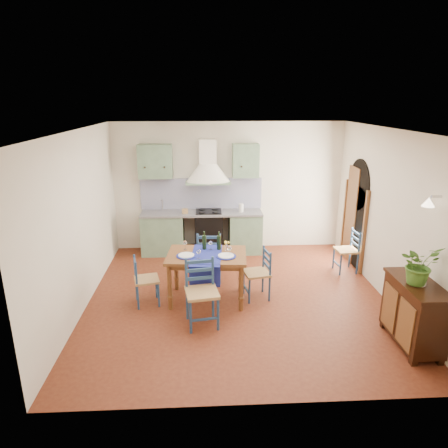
% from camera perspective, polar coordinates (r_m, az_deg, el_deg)
% --- Properties ---
extents(floor, '(5.00, 5.00, 0.00)m').
position_cam_1_polar(floor, '(6.94, 1.94, -10.47)').
color(floor, '#4A1A10').
rests_on(floor, ground).
extents(back_wall, '(5.00, 0.96, 2.80)m').
position_cam_1_polar(back_wall, '(8.68, -2.37, 2.76)').
color(back_wall, beige).
rests_on(back_wall, ground).
extents(right_wall, '(0.26, 5.00, 2.80)m').
position_cam_1_polar(right_wall, '(7.33, 21.69, 1.07)').
color(right_wall, beige).
rests_on(right_wall, ground).
extents(left_wall, '(0.04, 5.00, 2.80)m').
position_cam_1_polar(left_wall, '(6.67, -19.86, 0.30)').
color(left_wall, beige).
rests_on(left_wall, ground).
extents(ceiling, '(5.00, 5.00, 0.01)m').
position_cam_1_polar(ceiling, '(6.15, 2.21, 13.31)').
color(ceiling, white).
rests_on(ceiling, back_wall).
extents(dining_table, '(1.36, 1.04, 1.14)m').
position_cam_1_polar(dining_table, '(6.58, -2.46, -5.11)').
color(dining_table, brown).
rests_on(dining_table, ground).
extents(chair_near, '(0.53, 0.53, 1.00)m').
position_cam_1_polar(chair_near, '(5.99, -3.22, -9.69)').
color(chair_near, navy).
rests_on(chair_near, ground).
extents(chair_far, '(0.48, 0.48, 0.98)m').
position_cam_1_polar(chair_far, '(7.34, -2.15, -4.51)').
color(chair_far, navy).
rests_on(chair_far, ground).
extents(chair_left, '(0.46, 0.46, 0.82)m').
position_cam_1_polar(chair_left, '(6.69, -11.25, -7.87)').
color(chair_left, navy).
rests_on(chair_left, ground).
extents(chair_right, '(0.47, 0.47, 0.87)m').
position_cam_1_polar(chair_right, '(6.78, 4.93, -7.01)').
color(chair_right, navy).
rests_on(chair_right, ground).
extents(chair_spare, '(0.43, 0.43, 0.84)m').
position_cam_1_polar(chair_spare, '(8.13, 17.25, -3.62)').
color(chair_spare, navy).
rests_on(chair_spare, ground).
extents(sideboard, '(0.50, 1.05, 0.94)m').
position_cam_1_polar(sideboard, '(6.07, 25.51, -11.21)').
color(sideboard, black).
rests_on(sideboard, ground).
extents(potted_plant, '(0.58, 0.54, 0.53)m').
position_cam_1_polar(potted_plant, '(5.76, 26.12, -5.22)').
color(potted_plant, '#3A6821').
rests_on(potted_plant, sideboard).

